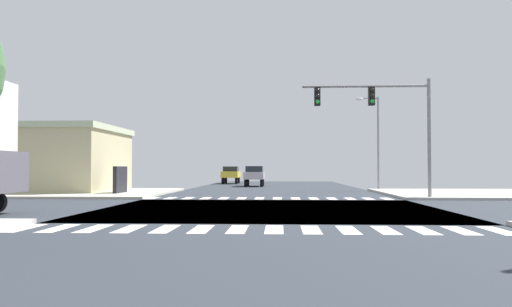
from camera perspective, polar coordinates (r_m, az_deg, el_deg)
name	(u,v)px	position (r m, az deg, el deg)	size (l,w,h in m)	color
ground	(270,209)	(21.48, 1.59, -6.18)	(90.00, 90.00, 0.05)	#2B3138
sidewalk_corner_ne	(479,194)	(35.73, 23.39, -4.09)	(12.00, 12.00, 0.14)	#B2ADA3
sidewalk_corner_nw	(77,193)	(36.04, -19.20, -4.11)	(12.00, 12.00, 0.14)	#B6B2A0
crosswalk_near	(256,229)	(14.22, -0.01, -8.38)	(13.50, 2.00, 0.01)	silver
crosswalk_far	(268,198)	(28.76, 1.38, -4.98)	(13.50, 2.00, 0.01)	silver
traffic_signal_mast	(379,110)	(28.92, 13.46, 4.71)	(6.95, 0.55, 6.55)	gray
street_lamp	(375,134)	(39.92, 12.97, 2.17)	(1.78, 0.32, 7.08)	gray
bank_building	(25,159)	(39.65, -24.16, -0.59)	(14.48, 8.97, 4.60)	tan
sedan_queued_3	(231,173)	(56.53, -2.79, -2.22)	(1.80, 4.30, 1.88)	black
sedan_leading_4	(254,174)	(48.05, -0.17, -2.32)	(1.80, 4.30, 1.88)	black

